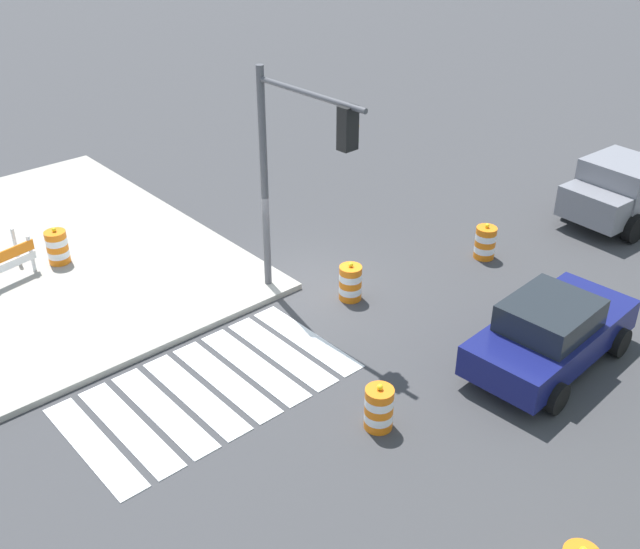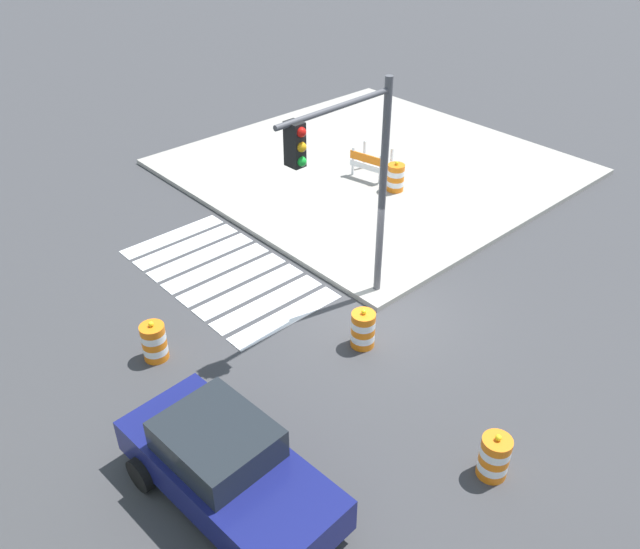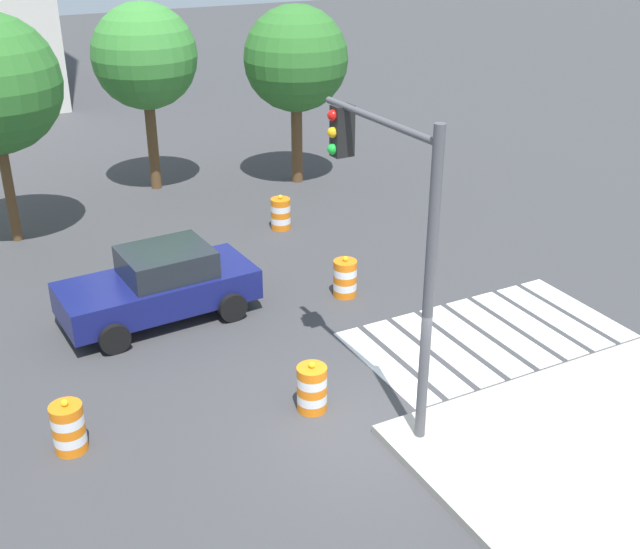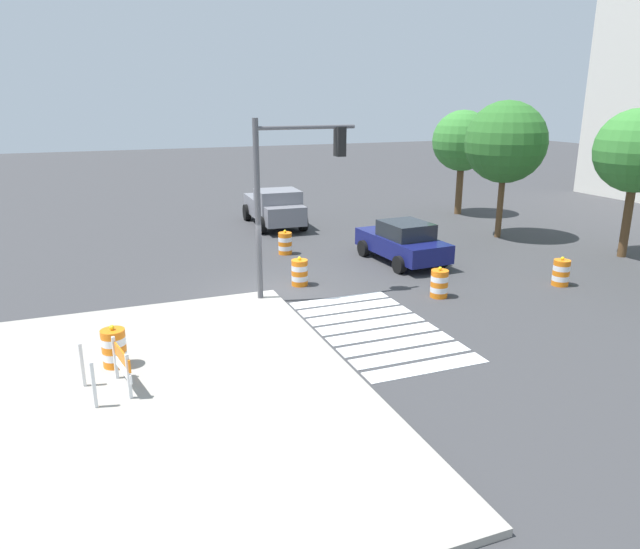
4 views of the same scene
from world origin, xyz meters
TOP-DOWN VIEW (x-y plane):
  - ground_plane at (0.00, 0.00)m, footprint 120.00×120.00m
  - sidewalk_corner at (6.00, -6.00)m, footprint 12.00×12.00m
  - crosswalk_stripes at (4.00, 1.80)m, footprint 5.85×3.20m
  - sports_car at (-1.97, 5.90)m, footprint 4.41×2.34m
  - traffic_barrel_near_corner at (2.22, 4.93)m, footprint 0.56×0.56m
  - traffic_barrel_crosswalk_end at (-0.61, 1.14)m, footprint 0.56×0.56m
  - traffic_barrel_median_near at (-4.82, 2.00)m, footprint 0.56×0.56m
  - traffic_barrel_on_sidewalk at (4.10, -5.13)m, footprint 0.56×0.56m
  - construction_barricade at (5.36, -5.17)m, footprint 1.36×1.00m
  - traffic_light_pole at (0.55, 0.54)m, footprint 0.47×3.29m

SIDE VIEW (x-z plane):
  - ground_plane at x=0.00m, z-range 0.00..0.00m
  - crosswalk_stripes at x=4.00m, z-range 0.00..0.02m
  - sidewalk_corner at x=6.00m, z-range 0.00..0.15m
  - traffic_barrel_near_corner at x=2.22m, z-range -0.06..0.96m
  - traffic_barrel_crosswalk_end at x=-0.61m, z-range -0.06..0.96m
  - traffic_barrel_median_near at x=-4.82m, z-range -0.06..0.96m
  - traffic_barrel_on_sidewalk at x=4.10m, z-range 0.09..1.11m
  - construction_barricade at x=5.36m, z-range 0.22..1.22m
  - sports_car at x=-1.97m, z-range 0.00..1.63m
  - traffic_light_pole at x=0.55m, z-range 1.16..6.66m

